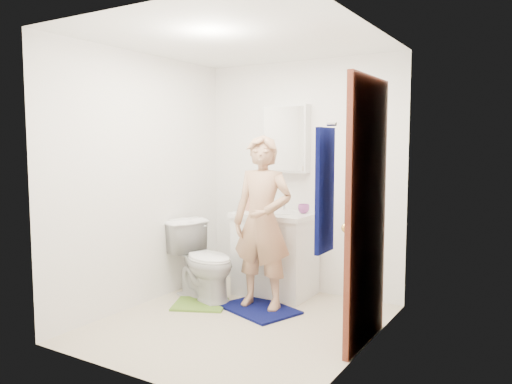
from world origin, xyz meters
TOP-DOWN VIEW (x-y plane):
  - floor at (0.00, 0.00)m, footprint 2.20×2.40m
  - ceiling at (0.00, 0.00)m, footprint 2.20×2.40m
  - wall_back at (0.00, 1.21)m, footprint 2.20×0.02m
  - wall_front at (0.00, -1.21)m, footprint 2.20×0.02m
  - wall_left at (-1.11, 0.00)m, footprint 0.02×2.40m
  - wall_right at (1.11, 0.00)m, footprint 0.02×2.40m
  - vanity_cabinet at (-0.15, 0.91)m, footprint 0.75×0.55m
  - countertop at (-0.15, 0.91)m, footprint 0.79×0.59m
  - sink_basin at (-0.15, 0.91)m, footprint 0.40×0.40m
  - faucet at (-0.15, 1.09)m, footprint 0.03×0.03m
  - medicine_cabinet at (-0.15, 1.14)m, footprint 0.50×0.12m
  - mirror_panel at (-0.15, 1.08)m, footprint 0.46×0.01m
  - door at (1.07, 0.15)m, footprint 0.05×0.80m
  - door_knob at (1.03, -0.17)m, footprint 0.07×0.07m
  - towel at (1.03, -0.57)m, footprint 0.03×0.24m
  - towel_hook at (1.07, -0.57)m, footprint 0.06×0.02m
  - toilet at (-0.68, 0.39)m, footprint 0.86×0.65m
  - bath_mat at (-0.03, 0.38)m, footprint 0.82×0.70m
  - green_rug at (-0.59, 0.20)m, footprint 0.62×0.58m
  - soap_dispenser at (-0.45, 0.90)m, footprint 0.11×0.11m
  - toothbrush_cup at (0.12, 1.01)m, footprint 0.12×0.12m
  - man at (-0.03, 0.44)m, footprint 0.61×0.42m

SIDE VIEW (x-z plane):
  - floor at x=0.00m, z-range -0.02..0.00m
  - green_rug at x=-0.59m, z-range 0.00..0.02m
  - bath_mat at x=-0.03m, z-range 0.00..0.02m
  - toilet at x=-0.68m, z-range 0.00..0.78m
  - vanity_cabinet at x=-0.15m, z-range 0.00..0.80m
  - man at x=-0.03m, z-range 0.02..1.62m
  - countertop at x=-0.15m, z-range 0.80..0.85m
  - sink_basin at x=-0.15m, z-range 0.83..0.86m
  - toothbrush_cup at x=0.12m, z-range 0.85..0.94m
  - faucet at x=-0.15m, z-range 0.85..0.97m
  - soap_dispenser at x=-0.45m, z-range 0.85..1.04m
  - door_knob at x=1.03m, z-range 0.91..0.98m
  - door at x=1.07m, z-range 0.00..2.05m
  - wall_back at x=0.00m, z-range 0.00..2.40m
  - wall_front at x=0.00m, z-range 0.00..2.40m
  - wall_left at x=-1.11m, z-range 0.00..2.40m
  - wall_right at x=1.11m, z-range 0.00..2.40m
  - towel at x=1.03m, z-range 0.85..1.65m
  - medicine_cabinet at x=-0.15m, z-range 1.25..1.95m
  - mirror_panel at x=-0.15m, z-range 1.27..1.93m
  - towel_hook at x=1.07m, z-range 1.66..1.68m
  - ceiling at x=0.00m, z-range 2.40..2.42m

